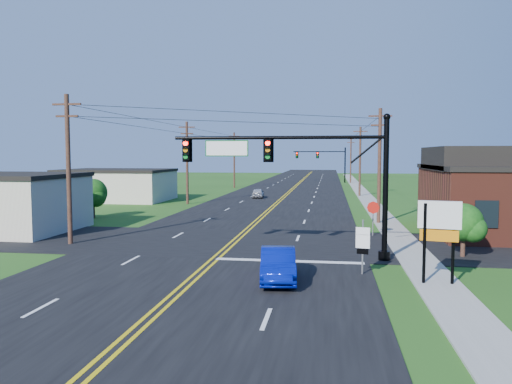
% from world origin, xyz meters
% --- Properties ---
extents(ground, '(260.00, 260.00, 0.00)m').
position_xyz_m(ground, '(0.00, 0.00, 0.00)').
color(ground, '#214814').
rests_on(ground, ground).
extents(road_main, '(16.00, 220.00, 0.04)m').
position_xyz_m(road_main, '(0.00, 50.00, 0.02)').
color(road_main, black).
rests_on(road_main, ground).
extents(road_cross, '(70.00, 10.00, 0.04)m').
position_xyz_m(road_cross, '(0.00, 12.00, 0.02)').
color(road_cross, black).
rests_on(road_cross, ground).
extents(sidewalk, '(2.00, 160.00, 0.08)m').
position_xyz_m(sidewalk, '(10.50, 40.00, 0.04)').
color(sidewalk, gray).
rests_on(sidewalk, ground).
extents(signal_mast_main, '(11.30, 0.60, 7.48)m').
position_xyz_m(signal_mast_main, '(4.34, 8.00, 4.75)').
color(signal_mast_main, black).
rests_on(signal_mast_main, ground).
extents(signal_mast_far, '(10.98, 0.60, 7.48)m').
position_xyz_m(signal_mast_far, '(4.44, 80.00, 4.55)').
color(signal_mast_far, black).
rests_on(signal_mast_far, ground).
extents(cream_bldg_near, '(10.20, 8.20, 4.10)m').
position_xyz_m(cream_bldg_near, '(-17.00, 14.00, 2.06)').
color(cream_bldg_near, beige).
rests_on(cream_bldg_near, ground).
extents(cream_bldg_far, '(12.20, 9.20, 3.70)m').
position_xyz_m(cream_bldg_far, '(-19.00, 38.00, 1.86)').
color(cream_bldg_far, beige).
rests_on(cream_bldg_far, ground).
extents(utility_pole_left_a, '(1.80, 0.28, 9.00)m').
position_xyz_m(utility_pole_left_a, '(-9.50, 10.00, 4.72)').
color(utility_pole_left_a, '#351F18').
rests_on(utility_pole_left_a, ground).
extents(utility_pole_left_b, '(1.80, 0.28, 9.00)m').
position_xyz_m(utility_pole_left_b, '(-9.50, 35.00, 4.72)').
color(utility_pole_left_b, '#351F18').
rests_on(utility_pole_left_b, ground).
extents(utility_pole_left_c, '(1.80, 0.28, 9.00)m').
position_xyz_m(utility_pole_left_c, '(-9.50, 62.00, 4.72)').
color(utility_pole_left_c, '#351F18').
rests_on(utility_pole_left_c, ground).
extents(utility_pole_right_a, '(1.80, 0.28, 9.00)m').
position_xyz_m(utility_pole_right_a, '(9.80, 22.00, 4.72)').
color(utility_pole_right_a, '#351F18').
rests_on(utility_pole_right_a, ground).
extents(utility_pole_right_b, '(1.80, 0.28, 9.00)m').
position_xyz_m(utility_pole_right_b, '(9.80, 48.00, 4.72)').
color(utility_pole_right_b, '#351F18').
rests_on(utility_pole_right_b, ground).
extents(utility_pole_right_c, '(1.80, 0.28, 9.00)m').
position_xyz_m(utility_pole_right_c, '(9.80, 78.00, 4.72)').
color(utility_pole_right_c, '#351F18').
rests_on(utility_pole_right_c, ground).
extents(tree_right_back, '(3.00, 3.00, 4.10)m').
position_xyz_m(tree_right_back, '(16.00, 26.00, 2.60)').
color(tree_right_back, '#351F18').
rests_on(tree_right_back, ground).
extents(shrub_corner, '(2.00, 2.00, 2.86)m').
position_xyz_m(shrub_corner, '(13.00, 9.50, 1.85)').
color(shrub_corner, '#351F18').
rests_on(shrub_corner, ground).
extents(tree_left, '(2.40, 2.40, 3.37)m').
position_xyz_m(tree_left, '(-14.00, 22.00, 2.16)').
color(tree_left, '#351F18').
rests_on(tree_left, ground).
extents(blue_car, '(1.92, 4.32, 1.38)m').
position_xyz_m(blue_car, '(3.85, 3.06, 0.69)').
color(blue_car, '#061493').
rests_on(blue_car, ground).
extents(distant_car, '(1.66, 3.58, 1.19)m').
position_xyz_m(distant_car, '(-2.89, 43.53, 0.59)').
color(distant_car, silver).
rests_on(distant_car, ground).
extents(route_sign, '(0.62, 0.17, 2.51)m').
position_xyz_m(route_sign, '(7.50, 4.71, 1.46)').
color(route_sign, slate).
rests_on(route_sign, ground).
extents(stop_sign, '(0.81, 0.26, 2.33)m').
position_xyz_m(stop_sign, '(8.86, 15.75, 1.68)').
color(stop_sign, slate).
rests_on(stop_sign, ground).
extents(pylon_sign, '(1.72, 0.57, 3.51)m').
position_xyz_m(pylon_sign, '(10.50, 3.42, 2.57)').
color(pylon_sign, black).
rests_on(pylon_sign, ground).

